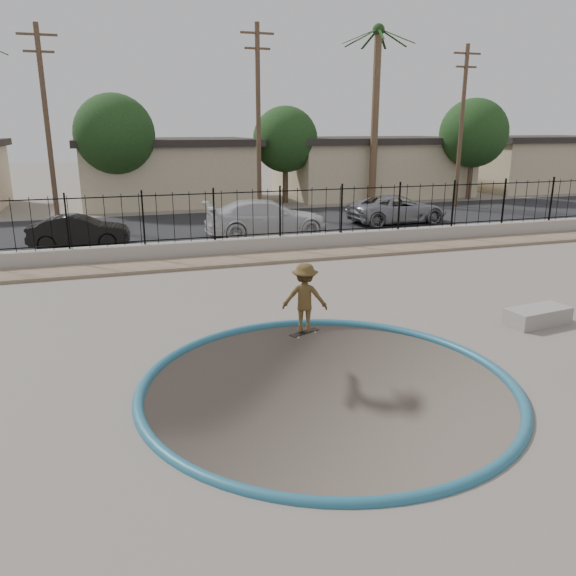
% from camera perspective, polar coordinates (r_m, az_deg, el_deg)
% --- Properties ---
extents(ground, '(120.00, 120.00, 2.20)m').
position_cam_1_polar(ground, '(22.83, -8.05, 1.45)').
color(ground, '#6E655C').
rests_on(ground, ground).
extents(bowl_pit, '(6.84, 6.84, 1.80)m').
position_cam_1_polar(bowl_pit, '(10.57, 4.09, -9.81)').
color(bowl_pit, '#473B36').
rests_on(bowl_pit, ground).
extents(coping_ring, '(7.04, 7.04, 0.20)m').
position_cam_1_polar(coping_ring, '(10.57, 4.09, -9.81)').
color(coping_ring, '#26637C').
rests_on(coping_ring, ground).
extents(rock_strip, '(42.00, 1.60, 0.11)m').
position_cam_1_polar(rock_strip, '(19.88, -6.79, 2.73)').
color(rock_strip, '#988064').
rests_on(rock_strip, ground).
extents(retaining_wall, '(42.00, 0.45, 0.60)m').
position_cam_1_polar(retaining_wall, '(20.88, -7.40, 4.04)').
color(retaining_wall, gray).
rests_on(retaining_wall, ground).
extents(fence, '(40.00, 0.04, 1.80)m').
position_cam_1_polar(fence, '(20.67, -7.52, 7.30)').
color(fence, black).
rests_on(fence, retaining_wall).
extents(street, '(90.00, 8.00, 0.04)m').
position_cam_1_polar(street, '(27.44, -9.95, 6.22)').
color(street, black).
rests_on(street, ground).
extents(house_center, '(10.60, 8.60, 3.90)m').
position_cam_1_polar(house_center, '(36.59, -12.23, 11.61)').
color(house_center, tan).
rests_on(house_center, ground).
extents(house_east, '(12.60, 8.60, 3.90)m').
position_cam_1_polar(house_east, '(40.43, 8.36, 12.19)').
color(house_east, tan).
rests_on(house_east, ground).
extents(house_east_far, '(11.60, 8.60, 3.90)m').
position_cam_1_polar(house_east_far, '(48.20, 23.85, 11.63)').
color(house_east_far, tan).
rests_on(house_east_far, ground).
extents(palm_right, '(2.30, 2.30, 10.30)m').
position_cam_1_polar(palm_right, '(35.53, 8.99, 20.30)').
color(palm_right, brown).
rests_on(palm_right, ground).
extents(utility_pole_left, '(1.70, 0.24, 9.00)m').
position_cam_1_polar(utility_pole_left, '(28.92, -23.28, 15.03)').
color(utility_pole_left, '#473323').
rests_on(utility_pole_left, ground).
extents(utility_pole_mid, '(1.70, 0.24, 9.50)m').
position_cam_1_polar(utility_pole_mid, '(29.80, -3.03, 16.74)').
color(utility_pole_mid, '#473323').
rests_on(utility_pole_mid, ground).
extents(utility_pole_right, '(1.70, 0.24, 9.00)m').
position_cam_1_polar(utility_pole_right, '(34.84, 17.21, 15.56)').
color(utility_pole_right, '#473323').
rests_on(utility_pole_right, ground).
extents(street_tree_left, '(4.32, 4.32, 6.36)m').
position_cam_1_polar(street_tree_left, '(32.82, -17.20, 14.67)').
color(street_tree_left, '#473323').
rests_on(street_tree_left, ground).
extents(street_tree_mid, '(3.96, 3.96, 5.83)m').
position_cam_1_polar(street_tree_mid, '(35.44, -0.27, 14.84)').
color(street_tree_mid, '#473323').
rests_on(street_tree_mid, ground).
extents(street_tree_right, '(4.32, 4.32, 6.36)m').
position_cam_1_polar(street_tree_right, '(39.02, 18.34, 14.69)').
color(street_tree_right, '#473323').
rests_on(street_tree_right, ground).
extents(skater, '(1.17, 0.92, 1.59)m').
position_cam_1_polar(skater, '(12.69, 1.71, -1.42)').
color(skater, brown).
rests_on(skater, ground).
extents(skateboard, '(0.79, 0.48, 0.07)m').
position_cam_1_polar(skateboard, '(12.93, 1.68, -4.55)').
color(skateboard, black).
rests_on(skateboard, ground).
extents(concrete_ledge, '(1.68, 0.90, 0.40)m').
position_cam_1_polar(concrete_ledge, '(14.88, 24.03, -2.60)').
color(concrete_ledge, gray).
rests_on(concrete_ledge, ground).
extents(car_b, '(3.88, 1.64, 1.25)m').
position_cam_1_polar(car_b, '(23.58, -20.44, 5.43)').
color(car_b, black).
rests_on(car_b, street).
extents(car_c, '(5.43, 2.41, 1.55)m').
position_cam_1_polar(car_c, '(24.38, -2.17, 7.12)').
color(car_c, silver).
rests_on(car_c, street).
extents(car_d, '(5.04, 2.56, 1.36)m').
position_cam_1_polar(car_d, '(28.22, 11.06, 7.87)').
color(car_d, gray).
rests_on(car_d, street).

